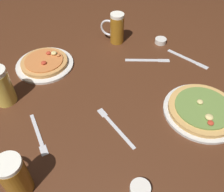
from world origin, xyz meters
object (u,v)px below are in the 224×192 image
pizza_plate_near (203,110)px  ramekin_sauce (161,41)px  beer_mug_pale (0,87)px  beer_mug_dark (116,28)px  pizza_plate_far (45,63)px  beer_mug_amber (14,176)px  fork_spare (38,135)px  fork_left (115,126)px  ramekin_butter (140,189)px  knife_spare (148,60)px  knife_right (188,59)px

pizza_plate_near → ramekin_sauce: bearing=96.9°
beer_mug_pale → ramekin_sauce: (0.76, 0.39, -0.07)m
beer_mug_dark → pizza_plate_far: bearing=-153.0°
beer_mug_amber → fork_spare: beer_mug_amber is taller
pizza_plate_far → fork_left: bearing=-52.1°
pizza_plate_near → ramekin_butter: pizza_plate_near is taller
ramekin_butter → knife_spare: 0.69m
beer_mug_dark → fork_left: 0.61m
beer_mug_amber → ramekin_sauce: 1.00m
pizza_plate_near → ramekin_butter: 0.43m
beer_mug_dark → knife_spare: 0.25m
pizza_plate_near → pizza_plate_far: size_ratio=1.12×
beer_mug_amber → ramekin_sauce: size_ratio=2.55×
beer_mug_pale → ramekin_butter: bearing=-40.0°
beer_mug_dark → ramekin_sauce: size_ratio=2.65×
pizza_plate_far → knife_spare: size_ratio=1.24×
beer_mug_pale → fork_spare: (0.16, -0.19, -0.08)m
ramekin_butter → beer_mug_dark: bearing=90.2°
pizza_plate_far → beer_mug_amber: bearing=-90.7°
beer_mug_pale → fork_left: beer_mug_pale is taller
beer_mug_dark → beer_mug_amber: bearing=-115.0°
beer_mug_amber → knife_right: (0.74, 0.62, -0.08)m
ramekin_sauce → fork_spare: bearing=-135.8°
pizza_plate_near → fork_spare: (-0.66, -0.07, -0.01)m
fork_left → knife_spare: (0.20, 0.41, 0.00)m
fork_spare → pizza_plate_far: bearing=93.1°
beer_mug_amber → ramekin_sauce: (0.63, 0.78, -0.07)m
beer_mug_amber → knife_spare: 0.82m
pizza_plate_near → ramekin_butter: size_ratio=4.76×
beer_mug_dark → pizza_plate_near: bearing=-60.7°
ramekin_sauce → fork_spare: size_ratio=0.31×
pizza_plate_near → knife_right: bearing=82.6°
beer_mug_pale → knife_spare: size_ratio=0.74×
beer_mug_amber → knife_right: 0.97m
ramekin_butter → knife_spare: (0.14, 0.67, -0.01)m
pizza_plate_near → beer_mug_pale: beer_mug_pale is taller
ramekin_butter → knife_right: size_ratio=0.37×
pizza_plate_far → fork_left: size_ratio=1.35×
ramekin_sauce → knife_right: (0.11, -0.16, -0.01)m
pizza_plate_near → ramekin_butter: bearing=-134.8°
ramekin_butter → knife_spare: bearing=77.8°
beer_mug_amber → fork_spare: (0.03, 0.20, -0.08)m
beer_mug_amber → fork_spare: size_ratio=0.80×
ramekin_sauce → knife_right: bearing=-55.5°
beer_mug_pale → knife_spare: bearing=19.6°
pizza_plate_far → ramekin_butter: pizza_plate_far is taller
beer_mug_dark → fork_left: bearing=-95.3°
pizza_plate_far → knife_spare: (0.52, 0.00, -0.01)m
ramekin_sauce → knife_right: 0.19m
pizza_plate_far → ramekin_butter: (0.38, -0.67, -0.00)m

